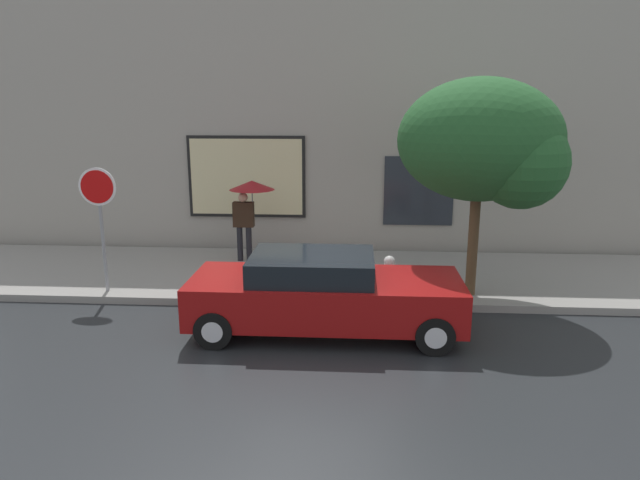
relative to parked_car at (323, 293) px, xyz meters
The scene contains 8 objects.
ground_plane 0.73m from the parked_car, 145.98° to the left, with size 60.00×60.00×0.00m, color black.
sidewalk 3.17m from the parked_car, 92.84° to the left, with size 20.00×4.00×0.15m, color gray.
building_facade 6.25m from the parked_car, 91.74° to the left, with size 20.00×0.67×7.00m.
parked_car is the anchor object (origin of this frame).
fire_hydrant 2.13m from the parked_car, 54.49° to the left, with size 0.30×0.44×0.78m.
pedestrian_with_umbrella 4.56m from the parked_car, 117.08° to the left, with size 1.09×1.09×1.98m.
street_tree 4.24m from the parked_car, 28.99° to the left, with size 3.14×2.67×4.28m.
stop_sign 4.97m from the parked_car, 162.14° to the left, with size 0.76×0.10×2.55m.
Camera 1 is at (0.70, -9.46, 3.95)m, focal length 31.79 mm.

